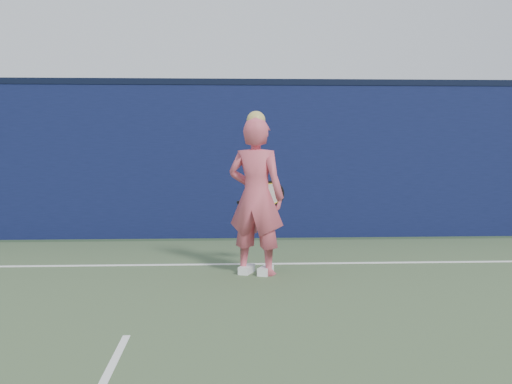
{
  "coord_description": "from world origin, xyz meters",
  "views": [
    {
      "loc": [
        0.79,
        -4.15,
        1.59
      ],
      "look_at": [
        1.18,
        3.4,
        0.99
      ],
      "focal_mm": 45.0,
      "sensor_mm": 36.0,
      "label": 1
    }
  ],
  "objects": [
    {
      "name": "wall_cap",
      "position": [
        0.0,
        6.5,
        2.55
      ],
      "size": [
        24.0,
        0.42,
        0.1
      ],
      "primitive_type": "cube",
      "color": "black",
      "rests_on": "backstop_wall"
    },
    {
      "name": "ground",
      "position": [
        0.0,
        0.0,
        0.0
      ],
      "size": [
        80.0,
        80.0,
        0.0
      ],
      "primitive_type": "plane",
      "color": "#2B4229",
      "rests_on": "ground"
    },
    {
      "name": "backstop_wall",
      "position": [
        0.0,
        6.5,
        1.25
      ],
      "size": [
        24.0,
        0.4,
        2.5
      ],
      "primitive_type": "cube",
      "color": "#0C1236",
      "rests_on": "ground"
    },
    {
      "name": "racket",
      "position": [
        1.36,
        3.81,
        0.93
      ],
      "size": [
        0.6,
        0.22,
        0.33
      ],
      "rotation": [
        0.0,
        0.0,
        -0.39
      ],
      "color": "black",
      "rests_on": "ground"
    },
    {
      "name": "player",
      "position": [
        1.18,
        3.4,
        0.94
      ],
      "size": [
        0.8,
        0.67,
        1.95
      ],
      "rotation": [
        0.0,
        0.0,
        2.76
      ],
      "color": "#D15162",
      "rests_on": "ground"
    }
  ]
}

